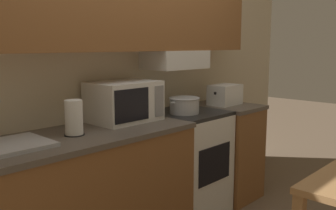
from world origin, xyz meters
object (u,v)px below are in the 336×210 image
stove_range (187,162)px  toaster (225,95)px  microwave (124,101)px  cooking_pot (184,105)px  paper_towel_roll (74,118)px  sink_basin (4,146)px

stove_range → toaster: toaster is taller
stove_range → microwave: size_ratio=1.81×
cooking_pot → paper_towel_roll: 1.08m
stove_range → microwave: 0.89m
cooking_pot → microwave: bearing=167.3°
microwave → sink_basin: microwave is taller
paper_towel_roll → stove_range: bearing=1.4°
cooking_pot → toaster: size_ratio=1.05×
microwave → paper_towel_roll: size_ratio=2.22×
stove_range → paper_towel_roll: size_ratio=4.01×
toaster → paper_towel_roll: size_ratio=1.41×
sink_basin → paper_towel_roll: (0.45, -0.01, 0.10)m
microwave → sink_basin: (-0.97, -0.11, -0.13)m
microwave → cooking_pot: bearing=-12.7°
stove_range → microwave: (-0.64, 0.09, 0.61)m
stove_range → microwave: microwave is taller
microwave → paper_towel_roll: (-0.52, -0.12, -0.04)m
sink_basin → microwave: bearing=6.3°
microwave → paper_towel_roll: bearing=-167.2°
sink_basin → paper_towel_roll: 0.46m
cooking_pot → sink_basin: size_ratio=0.69×
stove_range → sink_basin: bearing=-179.4°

